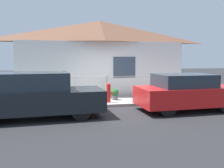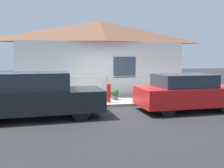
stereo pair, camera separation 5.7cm
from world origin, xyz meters
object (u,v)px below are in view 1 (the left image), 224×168
car_right (186,92)px  fire_hydrant (109,92)px  potted_plant_by_fence (47,95)px  potted_plant_near_hydrant (115,94)px  car_left (36,96)px

car_right → fire_hydrant: size_ratio=4.56×
fire_hydrant → potted_plant_by_fence: (-2.51, 0.84, -0.16)m
car_right → potted_plant_by_fence: car_right is taller
fire_hydrant → potted_plant_near_hydrant: (0.39, 0.54, -0.16)m
car_left → potted_plant_near_hydrant: size_ratio=8.73×
potted_plant_by_fence → car_right: bearing=-26.0°
car_left → fire_hydrant: (2.77, 1.65, -0.20)m
car_right → fire_hydrant: 3.08m
car_left → car_right: bearing=-2.3°
car_left → potted_plant_near_hydrant: 3.86m
car_right → potted_plant_by_fence: size_ratio=7.24×
car_right → potted_plant_by_fence: (-5.11, 2.49, -0.30)m
potted_plant_by_fence → potted_plant_near_hydrant: bearing=-5.9°
car_right → potted_plant_near_hydrant: 3.13m
car_left → potted_plant_by_fence: (0.26, 2.49, -0.36)m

